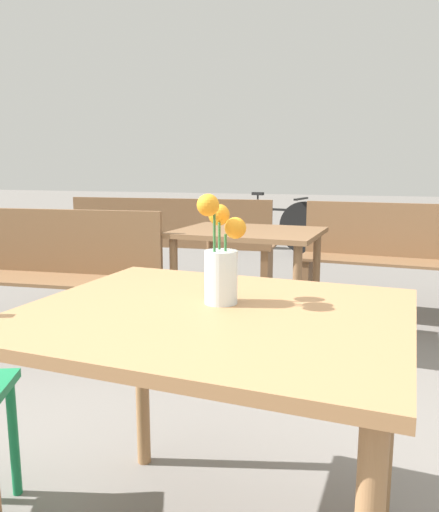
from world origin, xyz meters
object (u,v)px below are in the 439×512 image
at_px(table_front, 213,346).
at_px(bicycle, 269,224).
at_px(flower_vase, 220,264).
at_px(bench_middle, 417,258).
at_px(bench_near, 42,273).
at_px(table_back, 248,247).
at_px(bench_far, 172,241).

bearing_deg(table_front, bicycle, 100.62).
relative_size(flower_vase, bicycle, 0.18).
distance_m(flower_vase, bench_middle, 2.67).
bearing_deg(bench_near, table_front, -40.84).
xyz_separation_m(bench_near, bench_middle, (2.26, 1.25, 0.01)).
height_order(table_front, bicycle, bicycle).
bearing_deg(bench_middle, table_back, -144.09).
relative_size(flower_vase, table_back, 0.32).
distance_m(table_front, bicycle, 5.51).
relative_size(bench_near, bench_middle, 0.92).
relative_size(table_front, bench_far, 0.57).
bearing_deg(bicycle, bench_far, -96.78).
height_order(flower_vase, table_back, flower_vase).
bearing_deg(bench_middle, bench_far, 174.63).
distance_m(bench_near, table_back, 1.30).
height_order(table_front, flower_vase, flower_vase).
bearing_deg(table_back, bench_middle, 35.91).
distance_m(flower_vase, bicycle, 5.46).
height_order(bench_near, table_back, bench_near).
relative_size(bench_near, table_back, 1.66).
relative_size(bench_middle, bench_far, 0.93).
bearing_deg(table_front, flower_vase, 93.10).
bearing_deg(table_back, bench_far, 134.42).
bearing_deg(flower_vase, table_front, -86.90).
height_order(table_front, bench_far, bench_far).
xyz_separation_m(flower_vase, table_back, (-0.38, 1.79, -0.25)).
relative_size(bench_far, table_back, 1.93).
distance_m(flower_vase, bench_near, 2.09).
relative_size(bench_near, bicycle, 0.94).
bearing_deg(table_front, bench_far, 115.21).
relative_size(flower_vase, bench_near, 0.19).
relative_size(table_front, table_back, 1.11).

